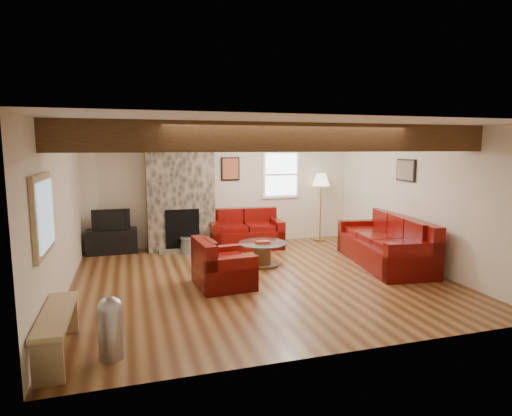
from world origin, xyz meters
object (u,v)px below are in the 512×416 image
Objects in this scene: coffee_table at (263,254)px; television at (111,219)px; loveseat at (246,229)px; floor_lamp at (321,183)px; tv_cabinet at (112,241)px; armchair_red at (223,262)px; sofa_three at (384,241)px.

coffee_table is 1.20× the size of television.
floor_lamp is at bearing 9.39° from loveseat.
tv_cabinet is 1.34× the size of television.
armchair_red is at bearing -138.07° from floor_lamp.
coffee_table is at bearing -139.30° from floor_lamp.
sofa_three is at bearing -25.69° from television.
sofa_three is 5.44m from tv_cabinet.
loveseat is 1.73× the size of coffee_table.
floor_lamp is (4.65, -0.11, 1.10)m from tv_cabinet.
armchair_red is 3.25m from television.
armchair_red reaches higher than tv_cabinet.
floor_lamp reaches higher than tv_cabinet.
tv_cabinet is at bearing -107.71° from sofa_three.
sofa_three is at bearing -14.35° from coffee_table.
sofa_three is at bearing -83.82° from floor_lamp.
television is at bearing 27.73° from armchair_red.
sofa_three is 3.12× the size of television.
tv_cabinet is (-4.90, 2.36, -0.20)m from sofa_three.
loveseat is 2.10m from floor_lamp.
armchair_red reaches higher than coffee_table.
tv_cabinet is at bearing 0.00° from television.
television is (-2.78, 0.30, 0.31)m from loveseat.
television is (0.00, 0.00, 0.47)m from tv_cabinet.
sofa_three is 2.43m from floor_lamp.
coffee_table is at bearing -96.37° from sofa_three.
armchair_red is 1.04× the size of coffee_table.
floor_lamp reaches higher than television.
loveseat is 0.98× the size of floor_lamp.
television is at bearing -107.71° from sofa_three.
floor_lamp is at bearing -53.21° from armchair_red.
television is at bearing 178.65° from floor_lamp.
sofa_three is at bearing -25.69° from tv_cabinet.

